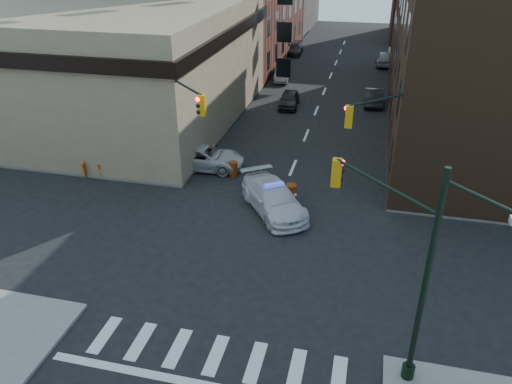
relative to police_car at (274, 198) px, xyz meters
The scene contains 23 objects.
ground 4.21m from the police_car, 88.62° to the right, with size 140.00×140.00×0.00m, color black.
sidewalk_nw 36.66m from the police_car, 128.67° to the left, with size 34.00×54.50×0.15m, color gray.
bank_building 21.27m from the police_car, 143.80° to the left, with size 22.00×22.00×9.00m, color #998464.
commercial_row_ne 23.40m from the police_car, 54.50° to the left, with size 14.00×34.00×14.00m, color #462C1C.
signal_pole_se 12.06m from the police_car, 57.56° to the right, with size 5.40×5.27×8.00m.
signal_pole_nw 6.86m from the police_car, 168.18° to the left, with size 3.58×3.67×8.00m.
signal_pole_ne 7.01m from the police_car, 11.61° to the left, with size 3.67×3.58×8.00m.
tree_ne_near 23.31m from the police_car, 70.84° to the left, with size 3.00×3.00×4.85m.
tree_ne_far 30.94m from the police_car, 75.72° to the left, with size 3.00×3.00×4.85m.
police_car is the anchor object (origin of this frame).
pickup 7.15m from the police_car, 141.03° to the left, with size 2.43×5.26×1.46m, color #BABABE.
parked_car_wnear 18.56m from the police_car, 97.43° to the left, with size 1.62×4.03×1.37m, color black.
parked_car_wfar 27.17m from the police_car, 99.85° to the left, with size 1.43×4.11×1.35m, color #9B9EA3.
parked_car_wdeep 39.46m from the police_car, 97.86° to the left, with size 1.86×4.58×1.33m, color black.
parked_car_enear 21.39m from the police_car, 77.07° to the left, with size 1.58×4.53×1.49m, color black.
parked_car_efar 36.29m from the police_car, 81.12° to the left, with size 1.89×4.70×1.60m, color gray.
pedestrian_a 8.22m from the police_car, 149.19° to the left, with size 0.71×0.47×1.95m, color black.
pedestrian_b 9.05m from the police_car, 168.09° to the left, with size 0.79×0.61×1.62m, color black.
pedestrian_c 11.47m from the police_car, 159.77° to the left, with size 1.05×0.44×1.78m, color black.
barrel_road 1.42m from the police_car, 56.76° to the left, with size 0.64×0.64×1.14m, color orange.
barrel_bank 5.08m from the police_car, 131.71° to the left, with size 0.54×0.54×0.97m, color #E1490A.
barricade_nw_a 8.61m from the police_car, 165.23° to the left, with size 1.34×0.67×1.01m, color orange, non-canonical shape.
barricade_nw_b 12.00m from the police_car, behind, with size 1.32×0.66×0.99m, color #C25E09, non-canonical shape.
Camera 1 is at (4.56, -19.51, 13.90)m, focal length 35.00 mm.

